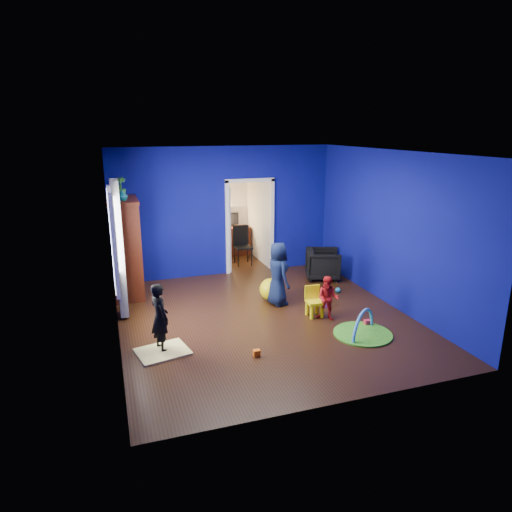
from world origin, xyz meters
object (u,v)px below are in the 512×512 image
object	(u,v)px
armchair	(323,264)
tv_armoire	(126,248)
folding_chair	(243,246)
vase	(122,195)
play_mat	(363,334)
child_black	(160,317)
kid_chair	(315,303)
hopper_ball	(271,289)
crt_tv	(128,246)
toddler_red	(328,298)
study_desk	(232,241)
child_navy	(278,274)

from	to	relation	value
armchair	tv_armoire	size ratio (longest dim) A/B	0.38
folding_chair	armchair	bearing A→B (deg)	-49.35
vase	play_mat	size ratio (longest dim) A/B	0.22
armchair	child_black	xyz separation A→B (m)	(-3.88, -2.32, 0.20)
armchair	kid_chair	distance (m)	2.18
armchair	folding_chair	distance (m)	2.13
vase	hopper_ball	xyz separation A→B (m)	(2.63, -0.91, -1.85)
crt_tv	folding_chair	bearing A→B (deg)	24.49
vase	play_mat	bearing A→B (deg)	-39.18
toddler_red	tv_armoire	world-z (taller)	tv_armoire
kid_chair	study_desk	size ratio (longest dim) A/B	0.57
folding_chair	child_black	bearing A→B (deg)	-122.49
armchair	study_desk	xyz separation A→B (m)	(-1.38, 2.57, 0.04)
toddler_red	tv_armoire	distance (m)	4.10
hopper_ball	study_desk	bearing A→B (deg)	86.88
child_black	folding_chair	size ratio (longest dim) A/B	1.16
child_navy	vase	size ratio (longest dim) A/B	5.83
toddler_red	kid_chair	world-z (taller)	toddler_red
child_navy	crt_tv	bearing A→B (deg)	52.77
play_mat	child_navy	bearing A→B (deg)	116.25
child_black	toddler_red	bearing A→B (deg)	-104.92
kid_chair	study_desk	bearing A→B (deg)	97.23
armchair	study_desk	size ratio (longest dim) A/B	0.84
armchair	play_mat	bearing A→B (deg)	-172.45
child_navy	play_mat	xyz separation A→B (m)	(0.84, -1.71, -0.60)
toddler_red	hopper_ball	size ratio (longest dim) A/B	1.82
kid_chair	play_mat	xyz separation A→B (m)	(0.43, -0.95, -0.24)
vase	folding_chair	xyz separation A→B (m)	(2.82, 1.57, -1.60)
toddler_red	folding_chair	world-z (taller)	folding_chair
toddler_red	vase	distance (m)	4.23
child_black	armchair	bearing A→B (deg)	-78.64
crt_tv	hopper_ball	size ratio (longest dim) A/B	1.61
child_black	study_desk	size ratio (longest dim) A/B	1.22
toddler_red	folding_chair	size ratio (longest dim) A/B	0.86
folding_chair	play_mat	bearing A→B (deg)	-80.95
toddler_red	kid_chair	xyz separation A→B (m)	(-0.15, 0.20, -0.15)
kid_chair	play_mat	bearing A→B (deg)	-62.20
armchair	kid_chair	bearing A→B (deg)	170.66
crt_tv	play_mat	distance (m)	4.82
child_navy	tv_armoire	world-z (taller)	tv_armoire
crt_tv	kid_chair	bearing A→B (deg)	-36.04
child_navy	kid_chair	distance (m)	0.94
toddler_red	child_navy	bearing A→B (deg)	155.93
vase	study_desk	world-z (taller)	vase
crt_tv	hopper_ball	world-z (taller)	crt_tv
toddler_red	play_mat	size ratio (longest dim) A/B	0.83
toddler_red	tv_armoire	size ratio (longest dim) A/B	0.40
armchair	vase	size ratio (longest dim) A/B	3.52
child_navy	tv_armoire	size ratio (longest dim) A/B	0.62
armchair	folding_chair	world-z (taller)	folding_chair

